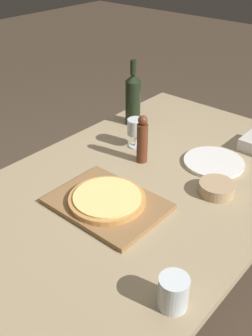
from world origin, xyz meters
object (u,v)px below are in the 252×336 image
Objects in this scene: wine_bottle at (133,98)px; wine_glass at (136,128)px; pizza at (107,199)px; small_bowl at (217,188)px; pepper_mill at (142,140)px.

wine_glass is (0.16, -0.17, -0.04)m from wine_bottle.
pizza is 0.40m from small_bowl.
small_bowl is at bearing 0.04° from pepper_mill.
wine_bottle reaches higher than wine_glass.
small_bowl is (0.44, -0.08, -0.07)m from wine_glass.
pepper_mill reaches higher than small_bowl.
wine_glass is at bearing 116.48° from pizza.
wine_bottle is 2.42× the size of wine_glass.
small_bowl is at bearing -10.12° from wine_glass.
pepper_mill is (-0.10, 0.31, 0.07)m from pizza.
pepper_mill reaches higher than pizza.
wine_glass reaches higher than small_bowl.
pizza is 2.05× the size of small_bowl.
pizza is 0.67m from wine_bottle.
pepper_mill is at bearing -44.28° from wine_bottle.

